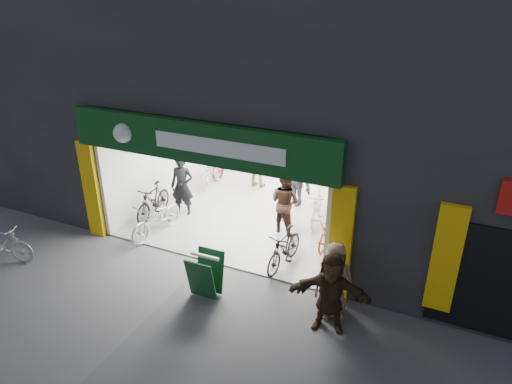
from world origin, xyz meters
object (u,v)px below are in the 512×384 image
Objects in this scene: bike_left_front at (157,218)px; pedestrian_near at (334,280)px; parked_bike at (2,244)px; bike_right_front at (284,249)px; sandwich_board at (206,274)px.

bike_left_front is 1.13× the size of pedestrian_near.
parked_bike is at bearing -129.07° from bike_left_front.
bike_left_front is at bearing -59.48° from parked_bike.
parked_bike is (-6.17, -2.58, -0.01)m from bike_right_front.
bike_left_front is at bearing 144.24° from sandwich_board.
bike_right_front is 1.94m from pedestrian_near.
bike_right_front is at bearing 5.80° from bike_left_front.
sandwich_board reaches higher than bike_left_front.
sandwich_board is (5.07, 0.87, 0.06)m from parked_bike.
pedestrian_near is (7.67, 1.40, 0.34)m from parked_bike.
pedestrian_near is at bearing -31.84° from bike_right_front.
bike_right_front is 0.99× the size of pedestrian_near.
pedestrian_near reaches higher than bike_left_front.
sandwich_board reaches higher than bike_right_front.
sandwich_board is at bearing -94.91° from parked_bike.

